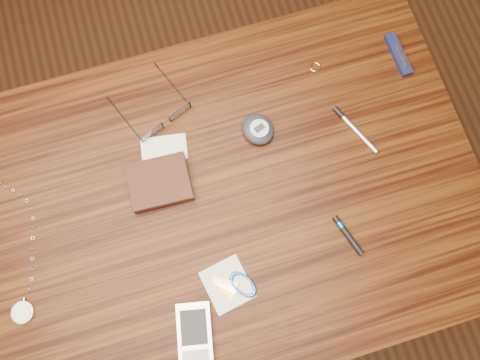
{
  "coord_description": "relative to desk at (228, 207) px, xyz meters",
  "views": [
    {
      "loc": [
        -0.03,
        -0.18,
        1.65
      ],
      "look_at": [
        0.03,
        0.03,
        0.76
      ],
      "focal_mm": 35.0,
      "sensor_mm": 36.0,
      "label": 1
    }
  ],
  "objects": [
    {
      "name": "silver_pen",
      "position": [
        0.28,
        0.07,
        0.11
      ],
      "size": [
        0.06,
        0.12,
        0.01
      ],
      "color": "silver",
      "rests_on": "desk"
    },
    {
      "name": "desk",
      "position": [
        0.0,
        0.0,
        0.0
      ],
      "size": [
        1.0,
        0.7,
        0.75
      ],
      "color": "#361C08",
      "rests_on": "ground"
    },
    {
      "name": "pedometer",
      "position": [
        0.1,
        0.11,
        0.11
      ],
      "size": [
        0.08,
        0.09,
        0.03
      ],
      "color": "black",
      "rests_on": "desk"
    },
    {
      "name": "gold_ring",
      "position": [
        0.26,
        0.21,
        0.1
      ],
      "size": [
        0.02,
        0.02,
        0.0
      ],
      "primitive_type": "torus",
      "rotation": [
        0.0,
        0.0,
        0.1
      ],
      "color": "tan",
      "rests_on": "desk"
    },
    {
      "name": "pda_phone",
      "position": [
        -0.13,
        -0.23,
        0.11
      ],
      "size": [
        0.08,
        0.12,
        0.02
      ],
      "color": "silver",
      "rests_on": "desk"
    },
    {
      "name": "ground",
      "position": [
        0.0,
        0.0,
        -0.65
      ],
      "size": [
        3.8,
        3.8,
        0.0
      ],
      "primitive_type": "plane",
      "color": "#472814",
      "rests_on": "ground"
    },
    {
      "name": "notepad_keys",
      "position": [
        -0.03,
        -0.16,
        0.11
      ],
      "size": [
        0.11,
        0.1,
        0.01
      ],
      "color": "silver",
      "rests_on": "desk"
    },
    {
      "name": "eyeglasses",
      "position": [
        -0.08,
        0.19,
        0.11
      ],
      "size": [
        0.16,
        0.16,
        0.03
      ],
      "color": "black",
      "rests_on": "desk"
    },
    {
      "name": "pocket_knife",
      "position": [
        0.43,
        0.19,
        0.11
      ],
      "size": [
        0.03,
        0.1,
        0.01
      ],
      "color": "#121A38",
      "rests_on": "desk"
    },
    {
      "name": "black_blue_pen",
      "position": [
        0.2,
        -0.13,
        0.11
      ],
      "size": [
        0.04,
        0.09,
        0.01
      ],
      "color": "black",
      "rests_on": "desk"
    },
    {
      "name": "pocket_watch",
      "position": [
        -0.42,
        -0.09,
        0.11
      ],
      "size": [
        0.08,
        0.28,
        0.01
      ],
      "color": "silver",
      "rests_on": "desk"
    },
    {
      "name": "wallet_and_card",
      "position": [
        -0.12,
        0.07,
        0.11
      ],
      "size": [
        0.14,
        0.15,
        0.03
      ],
      "color": "black",
      "rests_on": "desk"
    }
  ]
}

